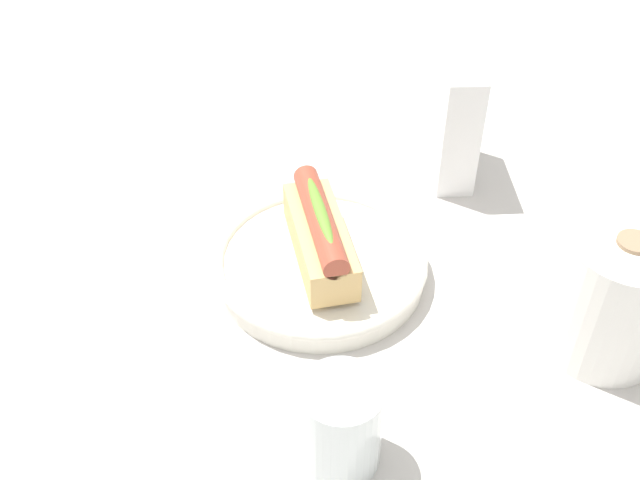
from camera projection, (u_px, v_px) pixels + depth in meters
The scene contains 6 objects.
ground_plane at pixel (313, 265), 0.82m from camera, with size 2.40×2.40×0.00m, color beige.
serving_bowl at pixel (320, 264), 0.80m from camera, with size 0.23×0.23×0.03m.
hotdog_front at pixel (320, 234), 0.77m from camera, with size 0.16×0.09×0.06m.
water_glass at pixel (341, 426), 0.62m from camera, with size 0.07×0.07×0.09m.
paper_towel_roll at pixel (615, 297), 0.70m from camera, with size 0.11×0.11×0.13m.
napkin_box at pixel (454, 119), 0.90m from camera, with size 0.11×0.04×0.15m, color white.
Camera 1 is at (0.60, 0.04, 0.57)m, focal length 42.87 mm.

